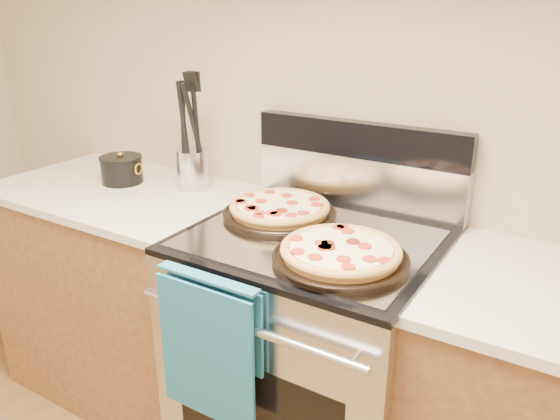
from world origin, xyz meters
The scene contains 14 objects.
wall_back centered at (0.00, 2.00, 1.35)m, with size 4.00×4.00×0.00m, color tan.
range_body centered at (0.00, 1.65, 0.45)m, with size 0.76×0.68×0.90m, color #B7B7BC.
cooktop centered at (0.00, 1.65, 0.91)m, with size 0.76×0.68×0.02m, color black.
backsplash_lower centered at (0.00, 1.96, 1.01)m, with size 0.76×0.06×0.18m, color silver.
backsplash_upper centered at (0.00, 1.96, 1.16)m, with size 0.76×0.06×0.12m, color black.
oven_handle centered at (0.00, 1.27, 0.80)m, with size 0.03×0.03×0.70m, color silver.
dish_towel centered at (-0.12, 1.27, 0.70)m, with size 0.32×0.05×0.42m, color #1A6184, non-canonical shape.
foil_sheet centered at (0.00, 1.62, 0.92)m, with size 0.70×0.55×0.01m, color gray.
cabinet_left centered at (-0.88, 1.68, 0.44)m, with size 1.00×0.62×0.88m, color brown.
countertop_left centered at (-0.88, 1.68, 0.90)m, with size 1.02×0.64×0.03m, color beige.
pepperoni_pizza_back centered at (-0.17, 1.72, 0.95)m, with size 0.37×0.37×0.05m, color #BF883A, non-canonical shape.
pepperoni_pizza_front centered at (0.15, 1.52, 0.95)m, with size 0.37×0.37×0.05m, color #BF883A, non-canonical shape.
utensil_crock centered at (-0.63, 1.83, 0.99)m, with size 0.12×0.12×0.16m, color silver.
saucepan centered at (-0.93, 1.74, 0.96)m, with size 0.16×0.16×0.10m, color black.
Camera 1 is at (0.72, 0.28, 1.59)m, focal length 35.00 mm.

